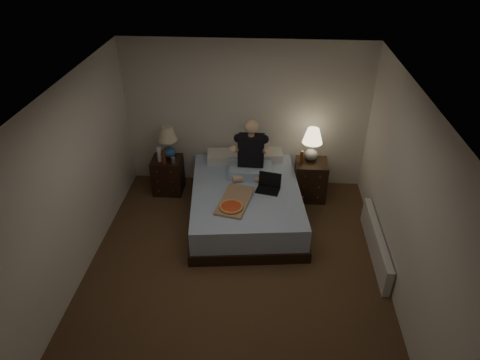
# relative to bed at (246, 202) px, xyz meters

# --- Properties ---
(floor) EXTENTS (4.00, 4.50, 0.00)m
(floor) POSITION_rel_bed_xyz_m (-0.07, -1.17, -0.27)
(floor) COLOR brown
(floor) RESTS_ON ground
(ceiling) EXTENTS (4.00, 4.50, 0.00)m
(ceiling) POSITION_rel_bed_xyz_m (-0.07, -1.17, 2.23)
(ceiling) COLOR white
(ceiling) RESTS_ON ground
(wall_back) EXTENTS (4.00, 0.00, 2.50)m
(wall_back) POSITION_rel_bed_xyz_m (-0.07, 1.08, 0.98)
(wall_back) COLOR white
(wall_back) RESTS_ON ground
(wall_front) EXTENTS (4.00, 0.00, 2.50)m
(wall_front) POSITION_rel_bed_xyz_m (-0.07, -3.42, 0.98)
(wall_front) COLOR white
(wall_front) RESTS_ON ground
(wall_left) EXTENTS (0.00, 4.50, 2.50)m
(wall_left) POSITION_rel_bed_xyz_m (-2.07, -1.17, 0.98)
(wall_left) COLOR white
(wall_left) RESTS_ON ground
(wall_right) EXTENTS (0.00, 4.50, 2.50)m
(wall_right) POSITION_rel_bed_xyz_m (1.93, -1.17, 0.98)
(wall_right) COLOR white
(wall_right) RESTS_ON ground
(bed) EXTENTS (1.85, 2.33, 0.54)m
(bed) POSITION_rel_bed_xyz_m (0.00, 0.00, 0.00)
(bed) COLOR #5F85BE
(bed) RESTS_ON floor
(nightstand_left) EXTENTS (0.49, 0.44, 0.63)m
(nightstand_left) POSITION_rel_bed_xyz_m (-1.36, 0.64, 0.04)
(nightstand_left) COLOR black
(nightstand_left) RESTS_ON floor
(nightstand_right) EXTENTS (0.52, 0.46, 0.67)m
(nightstand_right) POSITION_rel_bed_xyz_m (1.03, 0.63, 0.06)
(nightstand_right) COLOR black
(nightstand_right) RESTS_ON floor
(lamp_left) EXTENTS (0.40, 0.40, 0.56)m
(lamp_left) POSITION_rel_bed_xyz_m (-1.32, 0.70, 0.64)
(lamp_left) COLOR navy
(lamp_left) RESTS_ON nightstand_left
(lamp_right) EXTENTS (0.38, 0.38, 0.56)m
(lamp_right) POSITION_rel_bed_xyz_m (1.01, 0.71, 0.68)
(lamp_right) COLOR gray
(lamp_right) RESTS_ON nightstand_right
(water_bottle) EXTENTS (0.07, 0.07, 0.25)m
(water_bottle) POSITION_rel_bed_xyz_m (-1.45, 0.57, 0.48)
(water_bottle) COLOR silver
(water_bottle) RESTS_ON nightstand_left
(soda_can) EXTENTS (0.07, 0.07, 0.10)m
(soda_can) POSITION_rel_bed_xyz_m (-1.22, 0.53, 0.41)
(soda_can) COLOR #BABAB5
(soda_can) RESTS_ON nightstand_left
(beer_bottle_left) EXTENTS (0.06, 0.06, 0.23)m
(beer_bottle_left) POSITION_rel_bed_xyz_m (-1.36, 0.49, 0.47)
(beer_bottle_left) COLOR #5B2B0D
(beer_bottle_left) RESTS_ON nightstand_left
(beer_bottle_right) EXTENTS (0.06, 0.06, 0.23)m
(beer_bottle_right) POSITION_rel_bed_xyz_m (0.85, 0.57, 0.51)
(beer_bottle_right) COLOR #522D0B
(beer_bottle_right) RESTS_ON nightstand_right
(person) EXTENTS (0.67, 0.54, 0.93)m
(person) POSITION_rel_bed_xyz_m (0.05, 0.38, 0.74)
(person) COLOR black
(person) RESTS_ON bed
(laptop) EXTENTS (0.39, 0.35, 0.24)m
(laptop) POSITION_rel_bed_xyz_m (0.33, -0.05, 0.39)
(laptop) COLOR black
(laptop) RESTS_ON bed
(pizza_box) EXTENTS (0.55, 0.83, 0.08)m
(pizza_box) POSITION_rel_bed_xyz_m (-0.17, -0.57, 0.31)
(pizza_box) COLOR tan
(pizza_box) RESTS_ON bed
(radiator) EXTENTS (0.10, 1.60, 0.40)m
(radiator) POSITION_rel_bed_xyz_m (1.86, -0.75, -0.07)
(radiator) COLOR silver
(radiator) RESTS_ON floor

